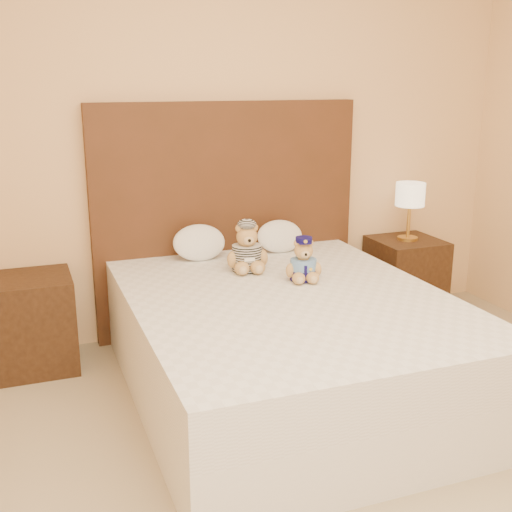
{
  "coord_description": "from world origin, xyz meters",
  "views": [
    {
      "loc": [
        -1.26,
        -1.69,
        1.64
      ],
      "look_at": [
        -0.09,
        1.45,
        0.71
      ],
      "focal_mm": 45.0,
      "sensor_mm": 36.0,
      "label": 1
    }
  ],
  "objects": [
    {
      "name": "room_walls",
      "position": [
        0.0,
        0.46,
        1.81
      ],
      "size": [
        4.04,
        4.52,
        2.72
      ],
      "color": "#E4B47C",
      "rests_on": "ground"
    },
    {
      "name": "nightstand_left",
      "position": [
        -1.25,
        2.0,
        0.28
      ],
      "size": [
        0.45,
        0.45,
        0.55
      ],
      "primitive_type": "cube",
      "color": "#3C2413",
      "rests_on": "ground"
    },
    {
      "name": "teddy_police",
      "position": [
        0.18,
        1.41,
        0.67
      ],
      "size": [
        0.25,
        0.24,
        0.24
      ],
      "primitive_type": null,
      "rotation": [
        0.0,
        0.0,
        -0.23
      ],
      "color": "#B57F46",
      "rests_on": "bed"
    },
    {
      "name": "lamp",
      "position": [
        1.25,
        2.0,
        0.85
      ],
      "size": [
        0.2,
        0.2,
        0.4
      ],
      "color": "gold",
      "rests_on": "nightstand_right"
    },
    {
      "name": "nightstand_right",
      "position": [
        1.25,
        2.0,
        0.28
      ],
      "size": [
        0.45,
        0.45,
        0.55
      ],
      "primitive_type": "cube",
      "color": "#3C2413",
      "rests_on": "ground"
    },
    {
      "name": "teddy_prisoner",
      "position": [
        -0.05,
        1.7,
        0.69
      ],
      "size": [
        0.29,
        0.28,
        0.28
      ],
      "primitive_type": null,
      "rotation": [
        0.0,
        0.0,
        -0.15
      ],
      "color": "#B57F46",
      "rests_on": "bed"
    },
    {
      "name": "headboard",
      "position": [
        0.0,
        2.21,
        0.75
      ],
      "size": [
        1.75,
        0.08,
        1.5
      ],
      "primitive_type": "cube",
      "color": "#4A2716",
      "rests_on": "ground"
    },
    {
      "name": "pillow_left",
      "position": [
        -0.24,
        2.03,
        0.67
      ],
      "size": [
        0.33,
        0.21,
        0.23
      ],
      "primitive_type": "ellipsoid",
      "color": "white",
      "rests_on": "bed"
    },
    {
      "name": "bed",
      "position": [
        0.0,
        1.2,
        0.28
      ],
      "size": [
        1.6,
        2.0,
        0.55
      ],
      "color": "white",
      "rests_on": "ground"
    },
    {
      "name": "pillow_right",
      "position": [
        0.3,
        2.03,
        0.66
      ],
      "size": [
        0.31,
        0.2,
        0.22
      ],
      "primitive_type": "ellipsoid",
      "color": "white",
      "rests_on": "bed"
    }
  ]
}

